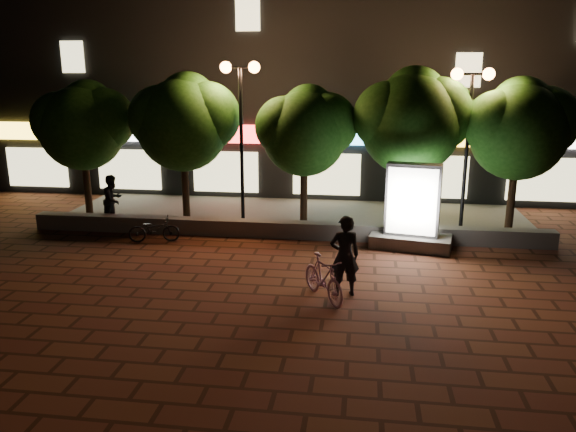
% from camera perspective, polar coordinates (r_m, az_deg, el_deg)
% --- Properties ---
extents(ground, '(80.00, 80.00, 0.00)m').
position_cam_1_polar(ground, '(13.40, -3.05, -7.09)').
color(ground, '#562C1B').
rests_on(ground, ground).
extents(retaining_wall, '(16.00, 0.45, 0.50)m').
position_cam_1_polar(retaining_wall, '(17.06, -0.56, -1.38)').
color(retaining_wall, '#5F5C58').
rests_on(retaining_wall, ground).
extents(sidewalk, '(16.00, 5.00, 0.08)m').
position_cam_1_polar(sidewalk, '(19.50, 0.50, 0.03)').
color(sidewalk, '#5F5C58').
rests_on(sidewalk, ground).
extents(building_block, '(28.00, 8.12, 11.30)m').
position_cam_1_polar(building_block, '(25.32, 2.44, 14.72)').
color(building_block, black).
rests_on(building_block, ground).
extents(tree_far_left, '(3.36, 2.80, 4.63)m').
position_cam_1_polar(tree_far_left, '(20.06, -20.23, 8.99)').
color(tree_far_left, black).
rests_on(tree_far_left, sidewalk).
extents(tree_left, '(3.60, 3.00, 4.89)m').
position_cam_1_polar(tree_left, '(18.68, -10.59, 9.75)').
color(tree_left, black).
rests_on(tree_left, sidewalk).
extents(tree_mid, '(3.24, 2.70, 4.50)m').
position_cam_1_polar(tree_mid, '(17.86, 1.87, 9.04)').
color(tree_mid, black).
rests_on(tree_mid, sidewalk).
extents(tree_right, '(3.72, 3.10, 5.07)m').
position_cam_1_polar(tree_right, '(17.80, 12.68, 9.81)').
color(tree_right, black).
rests_on(tree_right, sidewalk).
extents(tree_far_right, '(3.48, 2.90, 4.76)m').
position_cam_1_polar(tree_far_right, '(18.36, 22.74, 8.56)').
color(tree_far_right, black).
rests_on(tree_far_right, sidewalk).
extents(street_lamp_left, '(1.26, 0.36, 5.18)m').
position_cam_1_polar(street_lamp_left, '(17.87, -4.89, 11.61)').
color(street_lamp_left, black).
rests_on(street_lamp_left, sidewalk).
extents(street_lamp_right, '(1.26, 0.36, 4.98)m').
position_cam_1_polar(street_lamp_right, '(17.73, 18.20, 10.49)').
color(street_lamp_right, black).
rests_on(street_lamp_right, sidewalk).
extents(ad_kiosk, '(2.45, 1.56, 2.46)m').
position_cam_1_polar(ad_kiosk, '(16.28, 12.63, 0.18)').
color(ad_kiosk, '#5F5C58').
rests_on(ad_kiosk, ground).
extents(scooter_pink, '(1.33, 1.69, 1.02)m').
position_cam_1_polar(scooter_pink, '(12.42, 3.65, -6.37)').
color(scooter_pink, '#B977A0').
rests_on(scooter_pink, ground).
extents(rider, '(0.77, 0.61, 1.87)m').
position_cam_1_polar(rider, '(12.57, 5.84, -4.09)').
color(rider, black).
rests_on(rider, ground).
extents(scooter_parked, '(1.59, 0.89, 0.79)m').
position_cam_1_polar(scooter_parked, '(17.02, -13.59, -1.32)').
color(scooter_parked, black).
rests_on(scooter_parked, ground).
extents(pedestrian, '(0.78, 0.91, 1.64)m').
position_cam_1_polar(pedestrian, '(19.00, -17.54, 1.62)').
color(pedestrian, black).
rests_on(pedestrian, sidewalk).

